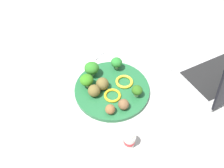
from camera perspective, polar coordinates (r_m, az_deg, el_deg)
name	(u,v)px	position (r m, az deg, el deg)	size (l,w,h in m)	color
ground_plane	(112,90)	(0.75, 0.00, -1.79)	(4.00, 4.00, 0.00)	#B2B2AD
plate	(112,89)	(0.74, 0.00, -1.40)	(0.28, 0.28, 0.02)	#236638
broccoli_floret_far_rim	(137,90)	(0.69, 7.25, -1.86)	(0.04, 0.04, 0.05)	#9CBC7C
broccoli_floret_near_rim	(87,80)	(0.72, -7.34, 1.13)	(0.05, 0.05, 0.05)	#A1BA77
broccoli_floret_back_right	(117,63)	(0.78, 1.32, 6.24)	(0.04, 0.04, 0.05)	#9AC781
broccoli_floret_back_left	(92,68)	(0.76, -5.89, 4.58)	(0.06, 0.06, 0.06)	#8EC67C
meatball_far_rim	(95,92)	(0.70, -5.05, -2.19)	(0.04, 0.04, 0.04)	brown
meatball_near_rim	(102,84)	(0.72, -2.82, 0.06)	(0.05, 0.05, 0.05)	brown
meatball_back_right	(123,104)	(0.67, 3.35, -5.89)	(0.04, 0.04, 0.04)	brown
meatball_mid_right	(110,109)	(0.66, -0.54, -7.32)	(0.03, 0.03, 0.03)	brown
pepper_ring_center	(125,82)	(0.75, 3.66, 0.59)	(0.07, 0.07, 0.01)	yellow
pepper_ring_far_rim	(112,95)	(0.71, 0.13, -3.32)	(0.06, 0.06, 0.01)	yellow
napkin	(92,49)	(0.92, -5.90, 9.96)	(0.17, 0.12, 0.01)	white
fork	(96,48)	(0.91, -4.66, 10.37)	(0.12, 0.04, 0.01)	silver
knife	(89,51)	(0.90, -6.67, 9.55)	(0.15, 0.04, 0.01)	white
yogurt_bottle	(129,140)	(0.61, 5.07, -15.78)	(0.04, 0.04, 0.07)	white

